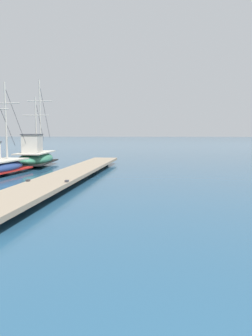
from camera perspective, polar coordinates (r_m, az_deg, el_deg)
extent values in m
cube|color=gray|center=(17.27, -8.96, -0.78)|extent=(1.83, 18.79, 0.16)
cylinder|color=brown|center=(12.89, -14.64, -4.21)|extent=(0.36, 0.36, 0.29)
cylinder|color=brown|center=(17.30, -8.95, -1.52)|extent=(0.36, 0.36, 0.29)
cylinder|color=brown|center=(21.82, -5.60, 0.08)|extent=(0.36, 0.36, 0.29)
cylinder|color=brown|center=(26.41, -3.41, 1.12)|extent=(0.36, 0.36, 0.29)
cube|color=#333338|center=(14.00, -16.32, -2.03)|extent=(0.12, 0.20, 0.08)
cube|color=#333338|center=(13.46, -10.04, -2.20)|extent=(0.12, 0.20, 0.08)
cylinder|color=#333338|center=(21.29, -19.91, 7.69)|extent=(0.18, 2.19, 3.11)
cylinder|color=#B2ADA3|center=(21.38, -19.74, 7.57)|extent=(0.11, 0.11, 4.54)
cylinder|color=#B2ADA3|center=(21.44, -19.84, 10.30)|extent=(1.89, 0.19, 0.06)
cylinder|color=#333338|center=(22.46, -18.16, 8.11)|extent=(0.19, 2.36, 3.36)
ellipsoid|color=#337556|center=(24.88, -15.06, 1.47)|extent=(2.59, 5.37, 1.02)
cube|color=#B2AD9E|center=(24.85, -15.09, 2.56)|extent=(2.29, 4.83, 0.08)
cube|color=black|center=(24.90, -15.05, 0.95)|extent=(2.60, 5.27, 0.08)
cube|color=#B7B2A8|center=(24.08, -15.65, 3.99)|extent=(1.23, 1.53, 1.23)
cube|color=#3D3D42|center=(24.07, -15.69, 5.52)|extent=(1.33, 1.65, 0.06)
cylinder|color=#B2ADA3|center=(25.07, -15.05, 7.14)|extent=(0.11, 0.11, 3.90)
cylinder|color=#B2ADA3|center=(25.09, -15.09, 8.63)|extent=(1.88, 0.25, 0.06)
cylinder|color=#333338|center=(26.09, -14.42, 7.53)|extent=(0.23, 2.03, 2.89)
cylinder|color=#B2ADA3|center=(26.22, -14.38, 8.63)|extent=(0.11, 0.11, 5.30)
cylinder|color=#B2ADA3|center=(26.29, -14.44, 10.94)|extent=(1.88, 0.25, 0.06)
cylinder|color=#333338|center=(27.61, -13.60, 9.06)|extent=(0.30, 2.75, 3.92)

